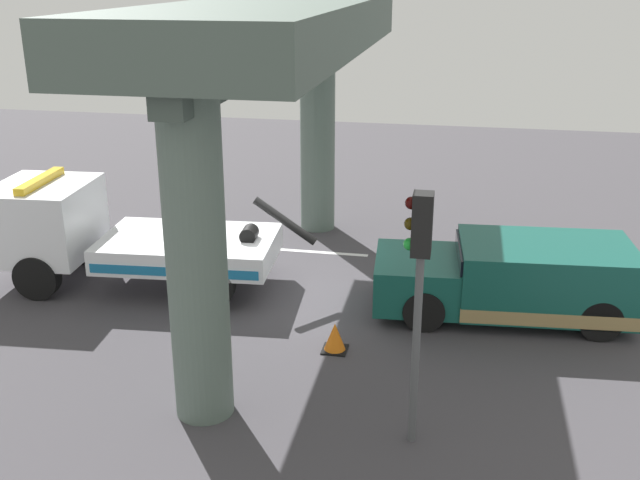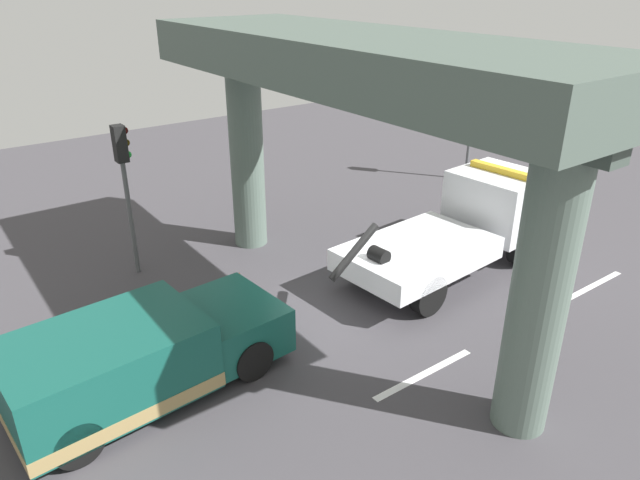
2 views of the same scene
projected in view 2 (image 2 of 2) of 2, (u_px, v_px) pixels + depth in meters
The scene contains 9 objects.
ground_plane at pixel (339, 316), 13.65m from camera, with size 60.00×40.00×0.10m, color #423F44.
lane_stripe_mid at pixel (424, 374), 11.60m from camera, with size 2.60×0.16×0.01m, color silver.
lane_stripe_east at pixel (591, 287), 14.82m from camera, with size 2.60×0.16×0.01m, color silver.
tow_truck_white at pixel (466, 223), 15.49m from camera, with size 7.32×2.80×2.46m.
towed_van_green at pixel (138, 359), 10.77m from camera, with size 5.34×2.54×1.58m.
overpass_structure at pixel (357, 89), 11.68m from camera, with size 3.60×11.38×6.21m.
traffic_light_near at pixel (124, 168), 14.38m from camera, with size 0.39×0.32×3.95m.
traffic_light_far at pixel (474, 98), 21.28m from camera, with size 0.39×0.32×4.22m.
traffic_cone_orange at pixel (240, 283), 14.46m from camera, with size 0.47×0.47×0.56m.
Camera 2 is at (-7.24, -9.14, 7.29)m, focal length 32.73 mm.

